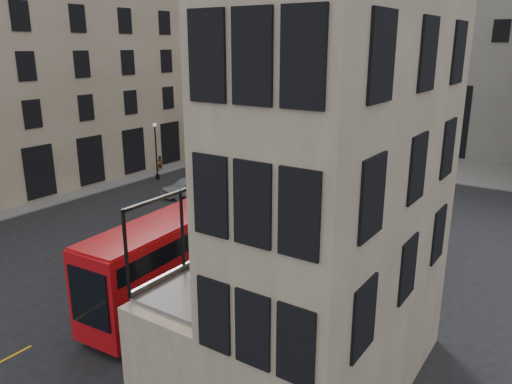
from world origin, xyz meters
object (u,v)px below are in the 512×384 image
Objects in this scene: cafe_table_far at (294,211)px; car_c at (268,156)px; pedestrian_e at (160,164)px; pedestrian_a at (246,152)px; traffic_light_near at (266,199)px; bus_far at (269,136)px; cafe_chair_a at (213,292)px; pedestrian_d at (419,172)px; cafe_table_near at (199,260)px; cyclist at (214,218)px; cafe_table_mid at (252,231)px; bicycle at (259,230)px; car_a at (187,186)px; pedestrian_c at (363,156)px; bus_near at (180,252)px; cafe_chair_c at (277,259)px; traffic_light_far at (237,140)px; cafe_chair_b at (269,255)px; pedestrian_b at (317,160)px; cafe_chair_d at (335,223)px; car_b at (365,177)px; street_lamp_a at (156,154)px; street_lamp_b at (339,140)px.

car_c is at bearing 124.82° from cafe_table_far.
car_c is 11.55m from pedestrian_e.
pedestrian_e is at bearing -108.47° from pedestrian_a.
bus_far is at bearing 122.21° from traffic_light_near.
cafe_chair_a is at bearing -79.38° from cafe_table_far.
pedestrian_d is 33.91m from cafe_table_near.
cafe_table_mid is (9.80, -9.67, 4.24)m from cyclist.
cafe_chair_a is (8.22, -14.87, 4.39)m from bicycle.
pedestrian_c is (7.62, 19.43, 0.02)m from car_a.
pedestrian_a is 2.32× the size of cafe_table_far.
bus_near is 7.90m from cafe_chair_c.
traffic_light_far is 36.01m from cafe_chair_b.
bus_far is 15.01m from car_a.
pedestrian_d is at bearing -41.46° from pedestrian_b.
pedestrian_b is 35.29m from cafe_table_near.
traffic_light_near is at bearing -3.40° from car_a.
traffic_light_far is 4.33× the size of cafe_chair_b.
bus_near is 14.46× the size of cafe_table_mid.
cafe_chair_c reaches higher than car_a.
cafe_chair_d is at bearing 70.46° from pedestrian_e.
traffic_light_near is 0.99× the size of car_b.
cafe_table_far is 1.87m from cafe_chair_d.
street_lamp_a is at bearing 137.75° from bus_near.
car_b is at bearing 63.88° from car_a.
street_lamp_b is at bearing -10.09° from pedestrian_c.
street_lamp_a is at bearing -124.51° from street_lamp_b.
traffic_light_far is at bearing -146.31° from street_lamp_b.
cafe_chair_c is (18.88, -16.29, 4.12)m from car_a.
cyclist is at bearing -85.65° from street_lamp_b.
car_a is 2.43× the size of pedestrian_a.
traffic_light_far is 21.90m from bicycle.
cafe_table_far is 1.01× the size of cafe_chair_a.
pedestrian_d is at bearing -16.15° from street_lamp_b.
cafe_chair_c is 1.16× the size of cafe_chair_d.
car_b is 19.99m from pedestrian_e.
street_lamp_a is at bearing 150.66° from cafe_chair_d.
car_c is at bearing 155.39° from pedestrian_e.
traffic_light_near is 3.87m from cyclist.
bicycle is (-0.65, -16.29, -0.18)m from car_b.
car_c is 5.51× the size of cafe_chair_c.
pedestrian_a reaches higher than car_b.
car_b is 14.34m from pedestrian_a.
pedestrian_a is (-13.60, 17.81, 0.49)m from bicycle.
cafe_chair_c is (7.93, -28.06, 4.26)m from car_b.
traffic_light_far is 1.88m from pedestrian_a.
traffic_light_far is 12.86m from car_a.
street_lamp_b reaches higher than cyclist.
cafe_chair_b reaches higher than cafe_chair_d.
cafe_chair_d reaches higher than street_lamp_a.
cafe_table_mid reaches higher than cafe_table_near.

